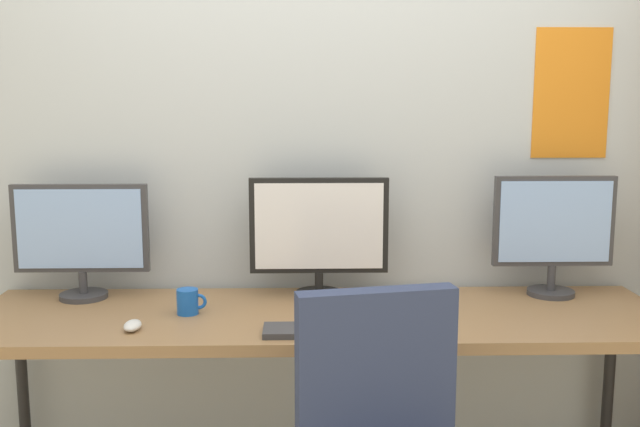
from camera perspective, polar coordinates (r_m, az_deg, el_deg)
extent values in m
cube|color=silver|center=(2.92, -0.18, 5.23)|extent=(4.88, 0.10, 2.60)
cube|color=orange|center=(3.05, 19.16, 8.91)|extent=(0.30, 0.01, 0.51)
cube|color=#936D47|center=(2.61, 0.03, -8.21)|extent=(2.48, 0.68, 0.04)
cylinder|color=#262628|center=(3.22, -22.34, -12.52)|extent=(0.04, 0.04, 0.70)
cylinder|color=#262628|center=(3.26, 21.76, -12.18)|extent=(0.04, 0.04, 0.70)
cube|color=navy|center=(2.03, 4.44, -12.55)|extent=(0.45, 0.15, 0.48)
cylinder|color=#38383D|center=(2.93, -18.08, -6.15)|extent=(0.18, 0.18, 0.02)
cylinder|color=#38383D|center=(2.92, -18.13, -5.17)|extent=(0.03, 0.03, 0.08)
cube|color=#38383D|center=(2.88, -18.31, -1.10)|extent=(0.51, 0.03, 0.33)
cube|color=#8CB2F2|center=(2.86, -18.41, -1.16)|extent=(0.47, 0.01, 0.30)
cylinder|color=black|center=(2.81, -0.08, -6.35)|extent=(0.18, 0.18, 0.02)
cylinder|color=black|center=(2.79, -0.08, -5.41)|extent=(0.03, 0.03, 0.08)
cube|color=black|center=(2.75, -0.08, -0.95)|extent=(0.53, 0.03, 0.36)
cube|color=white|center=(2.74, -0.08, -1.01)|extent=(0.48, 0.01, 0.33)
cylinder|color=#38383D|center=(2.97, 17.68, -5.94)|extent=(0.18, 0.18, 0.02)
cylinder|color=#38383D|center=(2.95, 17.73, -4.83)|extent=(0.03, 0.03, 0.10)
cube|color=#38383D|center=(2.91, 17.91, -0.57)|extent=(0.46, 0.03, 0.35)
cube|color=#8CB2F2|center=(2.90, 18.02, -0.62)|extent=(0.43, 0.01, 0.31)
cube|color=#38383D|center=(2.39, 0.17, -9.17)|extent=(0.38, 0.13, 0.02)
ellipsoid|color=silver|center=(2.49, -14.52, -8.52)|extent=(0.06, 0.10, 0.03)
cylinder|color=blue|center=(2.62, -10.38, -6.83)|extent=(0.08, 0.08, 0.09)
torus|color=blue|center=(2.61, -9.50, -6.84)|extent=(0.06, 0.01, 0.06)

